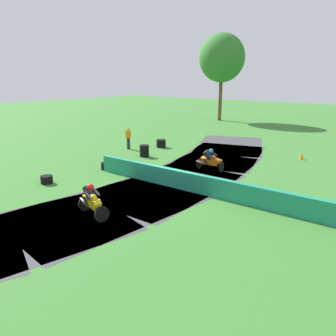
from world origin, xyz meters
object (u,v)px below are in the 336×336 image
(motorcycle_chase_orange, at_px, (211,160))
(traffic_cone, at_px, (302,156))
(motorcycle_lead_yellow, at_px, (92,201))
(tire_stack_mid_a, at_px, (47,180))
(tire_stack_mid_b, at_px, (107,166))
(tire_stack_far, at_px, (144,151))
(tire_stack_extra_a, at_px, (161,143))
(track_marshal, at_px, (128,138))

(motorcycle_chase_orange, xyz_separation_m, traffic_cone, (3.31, 6.12, -0.42))
(motorcycle_lead_yellow, xyz_separation_m, traffic_cone, (3.59, 14.50, -0.44))
(motorcycle_chase_orange, bearing_deg, motorcycle_lead_yellow, -91.91)
(motorcycle_lead_yellow, xyz_separation_m, tire_stack_mid_a, (-5.16, 1.26, -0.46))
(tire_stack_mid_b, height_order, traffic_cone, traffic_cone)
(motorcycle_lead_yellow, distance_m, tire_stack_far, 10.09)
(motorcycle_chase_orange, relative_size, traffic_cone, 3.82)
(tire_stack_mid_a, relative_size, tire_stack_extra_a, 0.84)
(motorcycle_lead_yellow, height_order, motorcycle_chase_orange, motorcycle_lead_yellow)
(motorcycle_chase_orange, distance_m, tire_stack_far, 5.42)
(tire_stack_mid_a, bearing_deg, motorcycle_chase_orange, 52.63)
(track_marshal, xyz_separation_m, traffic_cone, (11.27, 4.74, -0.60))
(tire_stack_extra_a, relative_size, traffic_cone, 1.63)
(motorcycle_lead_yellow, height_order, tire_stack_mid_a, motorcycle_lead_yellow)
(motorcycle_chase_orange, distance_m, track_marshal, 8.08)
(motorcycle_lead_yellow, xyz_separation_m, tire_stack_far, (-5.12, 8.69, -0.26))
(motorcycle_lead_yellow, distance_m, traffic_cone, 14.94)
(tire_stack_far, bearing_deg, tire_stack_mid_b, -84.30)
(motorcycle_chase_orange, relative_size, tire_stack_mid_b, 2.47)
(motorcycle_lead_yellow, xyz_separation_m, track_marshal, (-7.68, 9.76, 0.16))
(motorcycle_lead_yellow, xyz_separation_m, tire_stack_mid_b, (-4.75, 4.96, -0.46))
(tire_stack_extra_a, height_order, traffic_cone, tire_stack_extra_a)
(tire_stack_far, relative_size, traffic_cone, 1.82)
(motorcycle_lead_yellow, bearing_deg, motorcycle_chase_orange, 88.09)
(track_marshal, bearing_deg, tire_stack_far, -22.63)
(motorcycle_lead_yellow, relative_size, tire_stack_mid_a, 2.83)
(tire_stack_mid_b, distance_m, track_marshal, 5.65)
(motorcycle_chase_orange, height_order, tire_stack_far, motorcycle_chase_orange)
(tire_stack_far, distance_m, track_marshal, 2.80)
(tire_stack_mid_a, relative_size, track_marshal, 0.37)
(tire_stack_extra_a, distance_m, track_marshal, 2.59)
(traffic_cone, bearing_deg, track_marshal, -157.20)
(motorcycle_lead_yellow, height_order, tire_stack_extra_a, motorcycle_lead_yellow)
(tire_stack_mid_a, height_order, traffic_cone, traffic_cone)
(motorcycle_lead_yellow, relative_size, tire_stack_extra_a, 2.37)
(motorcycle_lead_yellow, height_order, traffic_cone, motorcycle_lead_yellow)
(tire_stack_extra_a, distance_m, traffic_cone, 10.12)
(tire_stack_extra_a, bearing_deg, motorcycle_lead_yellow, -62.41)
(tire_stack_mid_a, bearing_deg, tire_stack_extra_a, 95.41)
(track_marshal, bearing_deg, tire_stack_mid_a, -73.47)
(tire_stack_mid_b, height_order, tire_stack_far, tire_stack_far)
(traffic_cone, bearing_deg, tire_stack_far, -146.34)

